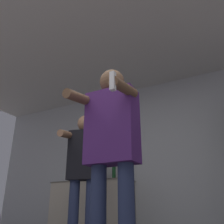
# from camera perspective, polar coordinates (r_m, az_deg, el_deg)

# --- Properties ---
(wall_back) EXTENTS (7.00, 0.06, 2.55)m
(wall_back) POSITION_cam_1_polar(r_m,az_deg,el_deg) (4.04, 12.53, -9.99)
(wall_back) COLOR #B2B7BC
(wall_back) RESTS_ON ground_plane
(ceiling_slab) EXTENTS (7.00, 3.29, 0.05)m
(ceiling_slab) POSITION_cam_1_polar(r_m,az_deg,el_deg) (3.36, 3.67, 16.83)
(ceiling_slab) COLOR silver
(ceiling_slab) RESTS_ON wall_back
(counter) EXTENTS (1.32, 0.53, 0.93)m
(counter) POSITION_cam_1_polar(r_m,az_deg,el_deg) (4.18, -4.73, -21.95)
(counter) COLOR #BCB29E
(counter) RESTS_ON ground_plane
(bottle_short_whiskey) EXTENTS (0.06, 0.06, 0.29)m
(bottle_short_whiskey) POSITION_cam_1_polar(r_m,az_deg,el_deg) (4.23, -3.73, -14.09)
(bottle_short_whiskey) COLOR maroon
(bottle_short_whiskey) RESTS_ON counter
(bottle_dark_rum) EXTENTS (0.09, 0.09, 0.29)m
(bottle_dark_rum) POSITION_cam_1_polar(r_m,az_deg,el_deg) (4.35, -6.37, -14.39)
(bottle_dark_rum) COLOR #563314
(bottle_dark_rum) RESTS_ON counter
(bottle_clear_vodka) EXTENTS (0.09, 0.09, 0.36)m
(bottle_clear_vodka) POSITION_cam_1_polar(r_m,az_deg,el_deg) (4.47, -8.50, -13.97)
(bottle_clear_vodka) COLOR #563314
(bottle_clear_vodka) RESTS_ON counter
(bottle_amber_bourbon) EXTENTS (0.10, 0.10, 0.33)m
(bottle_amber_bourbon) POSITION_cam_1_polar(r_m,az_deg,el_deg) (4.18, -2.35, -13.81)
(bottle_amber_bourbon) COLOR #563314
(bottle_amber_bourbon) RESTS_ON counter
(bottle_green_wine) EXTENTS (0.06, 0.06, 0.34)m
(bottle_green_wine) POSITION_cam_1_polar(r_m,az_deg,el_deg) (4.07, 0.44, -13.55)
(bottle_green_wine) COLOR #194723
(bottle_green_wine) RESTS_ON counter
(person_woman_foreground) EXTENTS (0.48, 0.49, 1.65)m
(person_woman_foreground) POSITION_cam_1_polar(r_m,az_deg,el_deg) (1.99, -0.13, -6.99)
(person_woman_foreground) COLOR navy
(person_woman_foreground) RESTS_ON ground_plane
(person_man_side) EXTENTS (0.53, 0.55, 1.69)m
(person_man_side) POSITION_cam_1_polar(r_m,az_deg,el_deg) (3.22, -6.53, -12.34)
(person_man_side) COLOR navy
(person_man_side) RESTS_ON ground_plane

